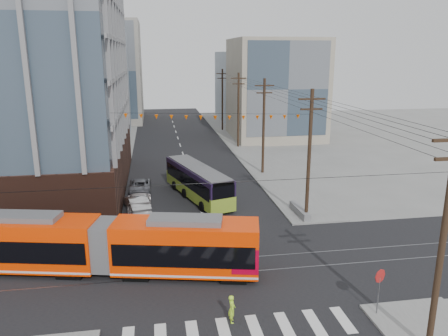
# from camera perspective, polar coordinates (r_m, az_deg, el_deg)

# --- Properties ---
(ground) EXTENTS (160.00, 160.00, 0.00)m
(ground) POSITION_cam_1_polar(r_m,az_deg,el_deg) (26.21, 0.72, -16.71)
(ground) COLOR slate
(bg_bldg_nw_near) EXTENTS (18.00, 16.00, 18.00)m
(bg_bldg_nw_near) POSITION_cam_1_polar(r_m,az_deg,el_deg) (75.31, -19.58, 10.35)
(bg_bldg_nw_near) COLOR #8C99A5
(bg_bldg_nw_near) RESTS_ON ground
(bg_bldg_ne_near) EXTENTS (14.00, 14.00, 16.00)m
(bg_bldg_ne_near) POSITION_cam_1_polar(r_m,az_deg,el_deg) (73.01, 6.71, 10.19)
(bg_bldg_ne_near) COLOR gray
(bg_bldg_ne_near) RESTS_ON ground
(bg_bldg_nw_far) EXTENTS (16.00, 18.00, 20.00)m
(bg_bldg_nw_far) POSITION_cam_1_polar(r_m,az_deg,el_deg) (94.62, -15.72, 11.99)
(bg_bldg_nw_far) COLOR gray
(bg_bldg_nw_far) RESTS_ON ground
(bg_bldg_ne_far) EXTENTS (16.00, 16.00, 14.00)m
(bg_bldg_ne_far) POSITION_cam_1_polar(r_m,az_deg,el_deg) (92.88, 4.49, 10.58)
(bg_bldg_ne_far) COLOR #8C99A5
(bg_bldg_ne_far) RESTS_ON ground
(utility_pole_near) EXTENTS (0.30, 0.30, 11.00)m
(utility_pole_near) POSITION_cam_1_polar(r_m,az_deg,el_deg) (21.85, 26.62, -8.89)
(utility_pole_near) COLOR black
(utility_pole_near) RESTS_ON ground
(utility_pole_far) EXTENTS (0.30, 0.30, 11.00)m
(utility_pole_far) POSITION_cam_1_polar(r_m,az_deg,el_deg) (79.41, -0.22, 8.84)
(utility_pole_far) COLOR black
(utility_pole_far) RESTS_ON ground
(streetcar) EXTENTS (19.51, 6.84, 3.73)m
(streetcar) POSITION_cam_1_polar(r_m,az_deg,el_deg) (29.11, -15.22, -9.74)
(streetcar) COLOR #FF3400
(streetcar) RESTS_ON ground
(city_bus) EXTENTS (5.68, 11.55, 3.21)m
(city_bus) POSITION_cam_1_polar(r_m,az_deg,el_deg) (42.42, -3.44, -1.82)
(city_bus) COLOR black
(city_bus) RESTS_ON ground
(parked_car_silver) EXTENTS (2.69, 4.95, 1.55)m
(parked_car_silver) POSITION_cam_1_polar(r_m,az_deg,el_deg) (39.40, -11.31, -4.67)
(parked_car_silver) COLOR #BABABA
(parked_car_silver) RESTS_ON ground
(parked_car_white) EXTENTS (2.22, 5.16, 1.48)m
(parked_car_white) POSITION_cam_1_polar(r_m,az_deg,el_deg) (40.30, -10.99, -4.26)
(parked_car_white) COLOR beige
(parked_car_white) RESTS_ON ground
(parked_car_grey) EXTENTS (2.16, 4.69, 1.30)m
(parked_car_grey) POSITION_cam_1_polar(r_m,az_deg,el_deg) (45.51, -10.89, -2.16)
(parked_car_grey) COLOR slate
(parked_car_grey) RESTS_ON ground
(pedestrian) EXTENTS (0.41, 0.59, 1.54)m
(pedestrian) POSITION_cam_1_polar(r_m,az_deg,el_deg) (23.92, 1.03, -17.91)
(pedestrian) COLOR #BFFD2F
(pedestrian) RESTS_ON ground
(stop_sign) EXTENTS (1.03, 1.03, 2.56)m
(stop_sign) POSITION_cam_1_polar(r_m,az_deg,el_deg) (25.49, 19.51, -15.28)
(stop_sign) COLOR #AE1816
(stop_sign) RESTS_ON ground
(jersey_barrier) EXTENTS (0.94, 3.78, 0.75)m
(jersey_barrier) POSITION_cam_1_polar(r_m,az_deg,el_deg) (38.59, 9.84, -5.64)
(jersey_barrier) COLOR slate
(jersey_barrier) RESTS_ON ground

